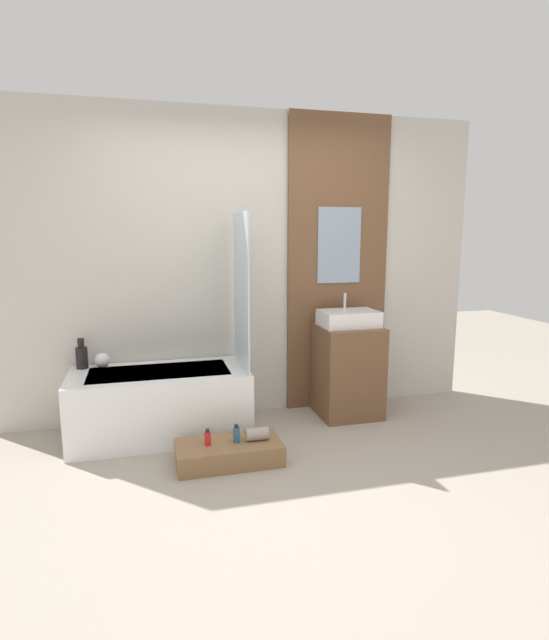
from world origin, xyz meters
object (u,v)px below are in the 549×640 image
object	(u,v)px
wooden_step_bench	(229,453)
bottle_soap_primary	(208,438)
vase_tall_dark	(82,356)
vase_round_light	(102,360)
sink	(349,318)
bathtub	(161,403)
bottle_soap_secondary	(236,434)

from	to	relation	value
wooden_step_bench	bottle_soap_primary	bearing A→B (deg)	180.00
vase_tall_dark	vase_round_light	world-z (taller)	vase_tall_dark
sink	bottle_soap_primary	world-z (taller)	sink
bottle_soap_primary	wooden_step_bench	bearing A→B (deg)	0.00
bathtub	bottle_soap_primary	distance (m)	0.68
vase_round_light	bottle_soap_secondary	distance (m)	1.31
wooden_step_bench	vase_round_light	bearing A→B (deg)	136.12
bathtub	wooden_step_bench	xyz separation A→B (m)	(0.44, -0.61, -0.19)
bathtub	bottle_soap_primary	world-z (taller)	bathtub
vase_round_light	wooden_step_bench	bearing A→B (deg)	-43.88
bathtub	sink	distance (m)	1.71
bathtub	vase_round_light	bearing A→B (deg)	152.40
wooden_step_bench	vase_tall_dark	size ratio (longest dim) A/B	3.02
sink	bottle_soap_primary	xyz separation A→B (m)	(-1.31, -0.67, -0.66)
sink	vase_tall_dark	distance (m)	2.21
vase_tall_dark	bottle_soap_primary	xyz separation A→B (m)	(0.88, -0.85, -0.43)
sink	bottle_soap_secondary	bearing A→B (deg)	-148.78
wooden_step_bench	sink	size ratio (longest dim) A/B	1.51
bathtub	wooden_step_bench	size ratio (longest dim) A/B	1.87
bathtub	vase_round_light	size ratio (longest dim) A/B	11.67
sink	bottle_soap_primary	size ratio (longest dim) A/B	4.13
vase_round_light	bottle_soap_primary	size ratio (longest dim) A/B	1.00
bottle_soap_primary	sink	bearing A→B (deg)	27.18
wooden_step_bench	bottle_soap_primary	distance (m)	0.19
bathtub	bottle_soap_secondary	xyz separation A→B (m)	(0.49, -0.61, -0.06)
wooden_step_bench	bottle_soap_secondary	bearing A→B (deg)	-0.00
bathtub	vase_tall_dark	bearing A→B (deg)	157.76
sink	wooden_step_bench	bearing A→B (deg)	-149.98
wooden_step_bench	sink	bearing A→B (deg)	30.02
bathtub	wooden_step_bench	bearing A→B (deg)	-54.41
wooden_step_bench	vase_round_light	world-z (taller)	vase_round_light
bathtub	sink	world-z (taller)	sink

